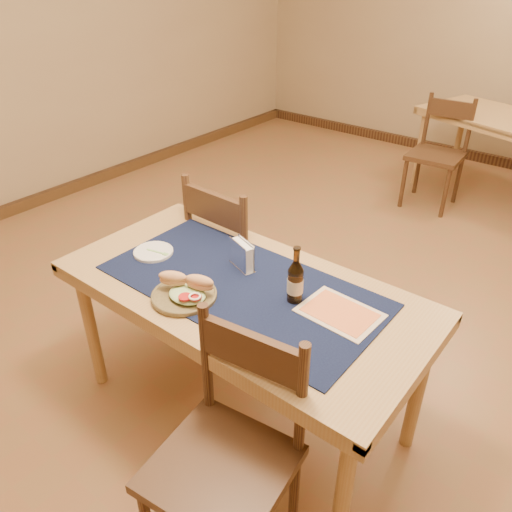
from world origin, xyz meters
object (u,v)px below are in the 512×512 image
Objects in this scene: chair_main_near at (228,454)px; sandwich_plate at (185,292)px; chair_main_far at (237,256)px; napkin_holder at (242,255)px; beer_bottle at (295,281)px; main_table at (242,301)px.

sandwich_plate is at bearing 147.73° from chair_main_near.
chair_main_far is 1.26m from chair_main_near.
chair_main_far is 0.56m from napkin_holder.
chair_main_far is 6.35× the size of napkin_holder.
beer_bottle reaches higher than chair_main_far.
napkin_holder is at bearing -46.37° from chair_main_far.
main_table is 10.18× the size of napkin_holder.
beer_bottle is at bearing -31.73° from chair_main_far.
main_table is 5.97× the size of sandwich_plate.
chair_main_far reaches higher than napkin_holder.
beer_bottle reaches higher than napkin_holder.
sandwich_plate is (-0.49, 0.31, 0.29)m from chair_main_near.
main_table is 0.30m from beer_bottle.
main_table is at bearing -47.59° from chair_main_far.
chair_main_far is at bearing 132.41° from main_table.
napkin_holder reaches higher than sandwich_plate.
chair_main_near reaches higher than sandwich_plate.
sandwich_plate is 0.45m from beer_bottle.
beer_bottle is at bearing -10.12° from napkin_holder.
chair_main_near is at bearing -51.02° from chair_main_far.
beer_bottle is 0.33m from napkin_holder.
sandwich_plate reaches higher than main_table.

